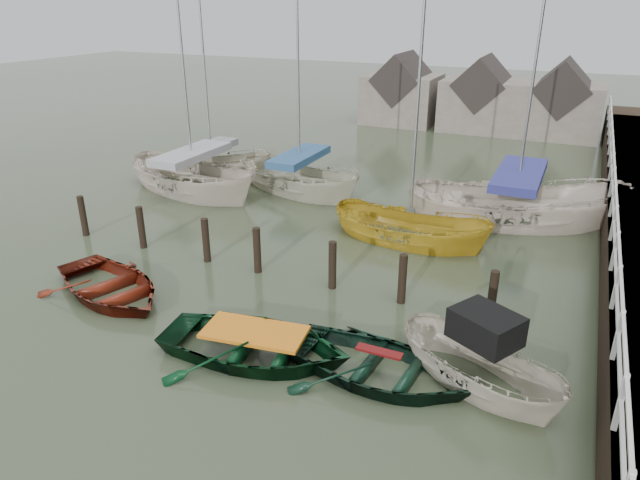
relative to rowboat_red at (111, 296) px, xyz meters
The scene contains 12 objects.
ground 4.08m from the rowboat_red, ahead, with size 120.00×120.00×0.00m, color #303C26.
mooring_pilings 4.22m from the rowboat_red, 44.91° to the left, with size 13.72×0.22×1.80m.
far_sheds 26.48m from the rowboat_red, 79.28° to the left, with size 14.00×4.08×4.39m.
rowboat_red is the anchor object (origin of this frame).
rowboat_green 5.12m from the rowboat_red, ahead, with size 3.14×4.40×0.91m, color black.
rowboat_dkgreen 7.82m from the rowboat_red, ahead, with size 2.94×4.11×0.85m, color black.
motorboat 9.79m from the rowboat_red, ahead, with size 4.20×3.23×2.38m.
sailboat_a 9.09m from the rowboat_red, 112.05° to the left, with size 7.43×4.24×12.17m.
sailboat_b 10.39m from the rowboat_red, 86.97° to the left, with size 6.79×4.34×10.60m.
sailboat_c 9.49m from the rowboat_red, 48.81° to the left, with size 5.72×2.69×10.22m.
sailboat_d 13.91m from the rowboat_red, 48.68° to the left, with size 8.12×4.74×11.91m.
sailboat_e 11.64m from the rowboat_red, 111.11° to the left, with size 5.80×3.77×9.15m.
Camera 1 is at (6.82, -10.01, 7.48)m, focal length 32.00 mm.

